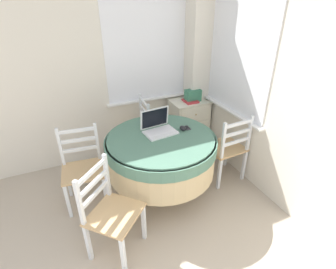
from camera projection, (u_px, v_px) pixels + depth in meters
name	position (u px, v px, depth m)	size (l,w,h in m)	color
corner_room_shell	(179.00, 88.00, 2.53)	(4.49, 4.98, 2.55)	silver
round_dining_table	(161.00, 152.00, 2.82)	(1.18, 1.18, 0.77)	#4C3D2D
laptop	(158.00, 127.00, 2.81)	(0.36, 0.29, 0.24)	silver
computer_mouse	(183.00, 128.00, 2.85)	(0.06, 0.10, 0.05)	black
cell_phone	(187.00, 128.00, 2.90)	(0.06, 0.10, 0.01)	#2D2D33
dining_chair_near_back_window	(136.00, 131.00, 3.55)	(0.43, 0.46, 0.88)	tan
dining_chair_near_right_window	(227.00, 149.00, 3.15)	(0.45, 0.42, 0.88)	tan
dining_chair_camera_near	(110.00, 212.00, 2.25)	(0.59, 0.58, 0.88)	tan
dining_chair_left_flank	(83.00, 168.00, 2.81)	(0.47, 0.44, 0.88)	tan
corner_cabinet	(188.00, 123.00, 3.90)	(0.53, 0.42, 0.74)	silver
storage_box	(193.00, 95.00, 3.67)	(0.21, 0.13, 0.16)	#387A5B
book_on_cabinet	(190.00, 101.00, 3.67)	(0.18, 0.20, 0.02)	#BC3338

